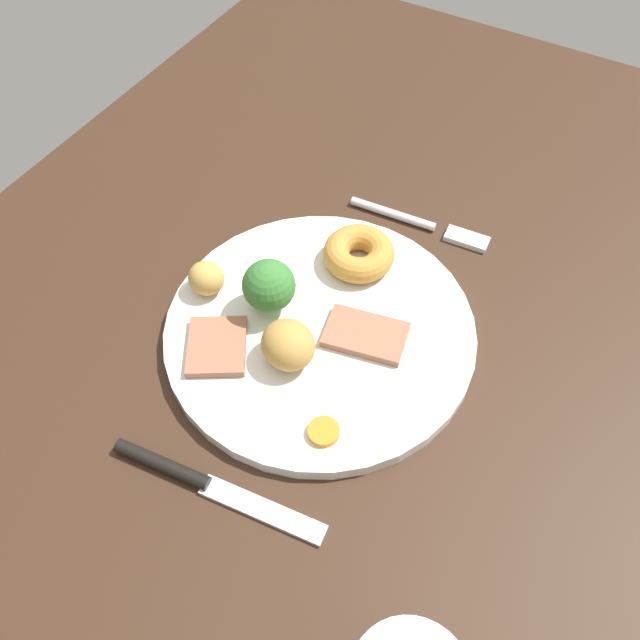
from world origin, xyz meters
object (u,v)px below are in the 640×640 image
fork (423,224)px  broccoli_floret (269,286)px  meat_slice_under (217,346)px  yorkshire_pudding (359,253)px  meat_slice_main (365,335)px  roast_potato_left (288,345)px  carrot_coin_front (324,432)px  dinner_plate (320,331)px  roast_potato_right (209,275)px  knife (198,481)px

fork → broccoli_floret: bearing=-117.1°
meat_slice_under → broccoli_floret: 7.10cm
meat_slice_under → yorkshire_pudding: yorkshire_pudding is taller
meat_slice_main → roast_potato_left: bearing=-42.4°
carrot_coin_front → fork: (-26.86, -3.20, -1.30)cm
dinner_plate → roast_potato_right: bearing=-84.8°
broccoli_floret → carrot_coin_front: bearing=50.3°
meat_slice_main → yorkshire_pudding: bearing=-148.1°
roast_potato_right → carrot_coin_front: roast_potato_right is taller
carrot_coin_front → broccoli_floret: size_ratio=0.47×
broccoli_floret → fork: bearing=157.3°
fork → carrot_coin_front: bearing=-87.6°
carrot_coin_front → knife: size_ratio=0.14×
meat_slice_under → roast_potato_right: size_ratio=1.75×
yorkshire_pudding → broccoli_floret: broccoli_floret is taller
dinner_plate → knife: dinner_plate is taller
meat_slice_under → broccoli_floret: bearing=165.6°
dinner_plate → yorkshire_pudding: (-8.67, -0.63, 1.98)cm
meat_slice_under → carrot_coin_front: 12.60cm
dinner_plate → roast_potato_left: roast_potato_left is taller
dinner_plate → fork: dinner_plate is taller
roast_potato_right → fork: bearing=143.4°
roast_potato_right → carrot_coin_front: bearing=64.4°
meat_slice_main → roast_potato_right: 15.77cm
fork → knife: bearing=-100.4°
carrot_coin_front → yorkshire_pudding: bearing=-160.8°
meat_slice_main → meat_slice_under: bearing=-54.7°
carrot_coin_front → knife: carrot_coin_front is taller
meat_slice_under → carrot_coin_front: bearing=78.4°
broccoli_floret → knife: size_ratio=0.30×
yorkshire_pudding → broccoli_floret: size_ratio=1.25×
meat_slice_under → broccoli_floret: size_ratio=1.09×
dinner_plate → fork: 17.80cm
fork → knife: size_ratio=0.83×
dinner_plate → meat_slice_main: (-1.00, 4.15, 1.10)cm
roast_potato_left → roast_potato_right: roast_potato_left is taller
knife → roast_potato_right: bearing=115.9°
meat_slice_main → carrot_coin_front: meat_slice_main is taller
meat_slice_under → carrot_coin_front: size_ratio=2.29×
meat_slice_under → fork: meat_slice_under is taller
roast_potato_left → fork: bearing=171.9°
dinner_plate → roast_potato_left: bearing=-9.3°
yorkshire_pudding → roast_potato_right: size_ratio=2.00×
dinner_plate → roast_potato_left: 5.13cm
carrot_coin_front → roast_potato_left: bearing=-127.9°
yorkshire_pudding → fork: size_ratio=0.46×
meat_slice_main → roast_potato_right: (2.04, -15.59, 1.19)cm
carrot_coin_front → meat_slice_main: bearing=-171.9°
yorkshire_pudding → dinner_plate: bearing=4.1°
roast_potato_left → roast_potato_right: bearing=-106.9°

